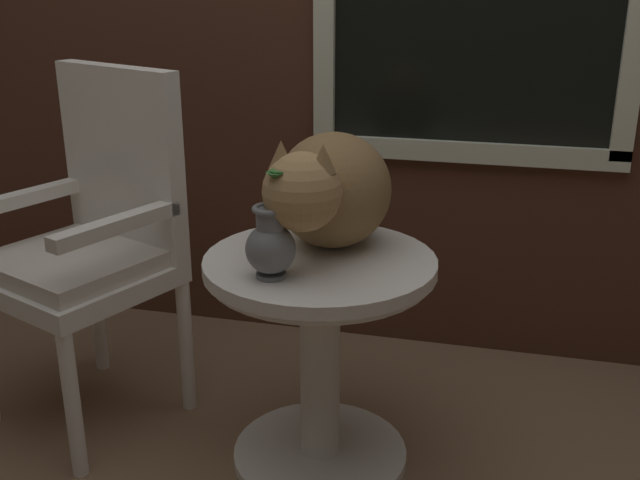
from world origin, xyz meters
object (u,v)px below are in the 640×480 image
cat (329,190)px  pewter_vase_with_ivy (271,243)px  wicker_side_table (320,327)px  wicker_chair (94,234)px

cat → pewter_vase_with_ivy: 0.26m
wicker_side_table → cat: size_ratio=0.90×
wicker_side_table → wicker_chair: size_ratio=0.58×
wicker_chair → cat: size_ratio=1.55×
wicker_side_table → wicker_chair: (-0.72, 0.12, 0.17)m
wicker_chair → cat: bearing=-3.2°
wicker_side_table → wicker_chair: 0.75m
wicker_side_table → pewter_vase_with_ivy: 0.34m
wicker_side_table → cat: cat is taller
wicker_chair → cat: (0.73, -0.04, 0.20)m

